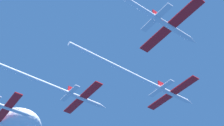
% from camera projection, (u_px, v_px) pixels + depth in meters
% --- Properties ---
extents(jet_lead, '(19.03, 43.98, 3.15)m').
position_uv_depth(jet_lead, '(148.00, 82.00, 81.65)').
color(jet_lead, white).
extents(jet_left_wing, '(19.03, 45.76, 3.15)m').
position_uv_depth(jet_left_wing, '(52.00, 86.00, 84.49)').
color(jet_left_wing, white).
extents(jet_right_wing, '(19.03, 46.56, 3.15)m').
position_uv_depth(jet_right_wing, '(135.00, 5.00, 63.08)').
color(jet_right_wing, white).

